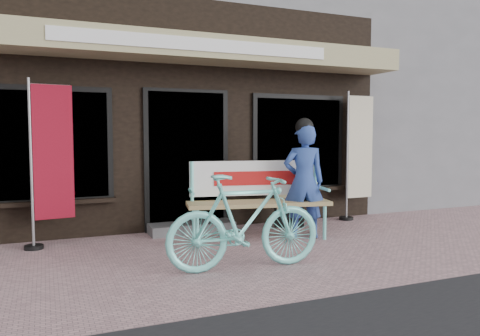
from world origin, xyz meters
name	(u,v)px	position (x,y,z in m)	size (l,w,h in m)	color
ground	(234,261)	(0.00, 0.00, 0.00)	(70.00, 70.00, 0.00)	#B1878B
storefront	(147,64)	(0.00, 4.96, 2.99)	(7.00, 6.77, 6.00)	black
neighbor_right_near	(433,90)	(8.50, 5.50, 2.80)	(10.00, 7.00, 5.60)	slate
bench	(257,193)	(0.79, 1.06, 0.65)	(2.11, 0.91, 1.11)	#74E3D8
person	(304,179)	(1.41, 0.80, 0.85)	(0.69, 0.55, 1.74)	#2C4898
bicycle	(245,222)	(-0.02, -0.36, 0.53)	(0.50, 1.78, 1.07)	#74E3D8
nobori_red	(50,161)	(-1.99, 1.57, 1.15)	(0.66, 0.27, 2.23)	gray
nobori_cream	(358,154)	(3.04, 1.71, 1.16)	(0.65, 0.25, 2.24)	gray
menu_stand	(289,197)	(1.56, 1.51, 0.49)	(0.47, 0.26, 0.95)	black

